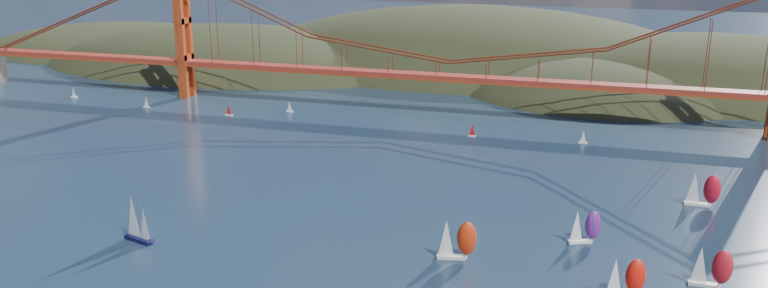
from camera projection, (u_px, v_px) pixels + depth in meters
headlands at (572, 99)px, 387.48m from camera, size 725.00×225.00×96.00m
bridge at (447, 36)px, 296.88m from camera, size 552.00×12.00×55.00m
sloop_navy at (136, 219)px, 184.57m from camera, size 8.72×5.95×12.94m
racer_0 at (456, 239)px, 174.89m from camera, size 9.53×5.22×10.68m
racer_1 at (625, 277)px, 156.80m from camera, size 8.93×5.93×9.99m
racer_2 at (711, 267)px, 161.68m from camera, size 8.68×3.48×10.04m
racer_3 at (702, 189)px, 207.59m from camera, size 9.17×3.75×10.53m
racer_rwb at (584, 226)px, 183.83m from camera, size 8.29×5.67×9.28m
distant_boat_0 at (74, 92)px, 335.02m from camera, size 3.00×2.00×4.70m
distant_boat_1 at (146, 102)px, 317.30m from camera, size 3.00×2.00×4.70m
distant_boat_2 at (229, 110)px, 304.23m from camera, size 3.00×2.00×4.70m
distant_boat_3 at (290, 106)px, 309.86m from camera, size 3.00×2.00×4.70m
distant_boat_8 at (583, 137)px, 266.35m from camera, size 3.00×2.00×4.70m
distant_boat_9 at (472, 130)px, 274.89m from camera, size 3.00×2.00×4.70m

